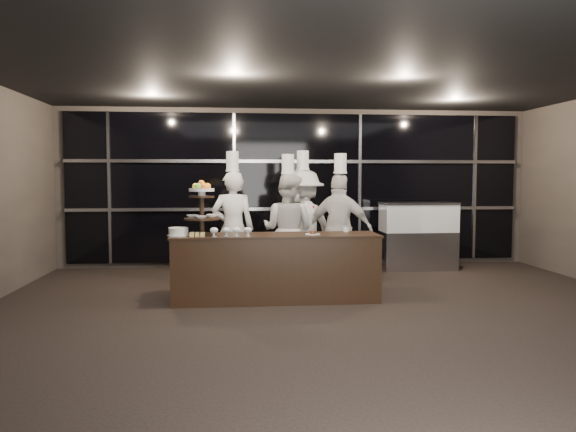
{
  "coord_description": "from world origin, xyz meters",
  "views": [
    {
      "loc": [
        -1.23,
        -5.7,
        1.71
      ],
      "look_at": [
        -0.45,
        2.23,
        1.15
      ],
      "focal_mm": 35.0,
      "sensor_mm": 36.0,
      "label": 1
    }
  ],
  "objects": [
    {
      "name": "display_case",
      "position": [
        2.17,
        4.3,
        0.69
      ],
      "size": [
        1.37,
        0.6,
        1.24
      ],
      "color": "#A5A5AA",
      "rests_on": "ground"
    },
    {
      "name": "layer_cake",
      "position": [
        -1.96,
        1.88,
        0.97
      ],
      "size": [
        0.3,
        0.3,
        0.11
      ],
      "color": "white",
      "rests_on": "buffet_counter"
    },
    {
      "name": "pastry_squares",
      "position": [
        -1.7,
        1.77,
        0.95
      ],
      "size": [
        0.2,
        0.13,
        0.05
      ],
      "color": "#ECD373",
      "rests_on": "buffet_counter"
    },
    {
      "name": "chef_c",
      "position": [
        -0.12,
        3.18,
        0.92
      ],
      "size": [
        1.36,
        1.2,
        2.12
      ],
      "color": "silver",
      "rests_on": "ground"
    },
    {
      "name": "chef_cup",
      "position": [
        0.38,
        2.18,
        0.96
      ],
      "size": [
        0.08,
        0.08,
        0.07
      ],
      "primitive_type": "cylinder",
      "color": "white",
      "rests_on": "buffet_counter"
    },
    {
      "name": "chef_b",
      "position": [
        -0.38,
        2.96,
        0.89
      ],
      "size": [
        1.07,
        0.99,
        2.06
      ],
      "color": "silver",
      "rests_on": "ground"
    },
    {
      "name": "room",
      "position": [
        0.0,
        0.0,
        1.5
      ],
      "size": [
        10.0,
        10.0,
        10.0
      ],
      "color": "black",
      "rests_on": "ground"
    },
    {
      "name": "compotes",
      "position": [
        -1.26,
        1.71,
        1.0
      ],
      "size": [
        0.56,
        0.11,
        0.12
      ],
      "color": "silver",
      "rests_on": "buffet_counter"
    },
    {
      "name": "chef_d",
      "position": [
        0.42,
        2.85,
        0.9
      ],
      "size": [
        1.12,
        0.85,
        2.07
      ],
      "color": "silver",
      "rests_on": "ground"
    },
    {
      "name": "buffet_counter",
      "position": [
        -0.65,
        1.93,
        0.47
      ],
      "size": [
        2.84,
        0.74,
        0.92
      ],
      "color": "black",
      "rests_on": "ground"
    },
    {
      "name": "window_wall",
      "position": [
        0.0,
        4.94,
        1.5
      ],
      "size": [
        8.6,
        0.1,
        2.8
      ],
      "color": "black",
      "rests_on": "ground"
    },
    {
      "name": "display_stand",
      "position": [
        -1.65,
        1.93,
        1.34
      ],
      "size": [
        0.48,
        0.48,
        0.74
      ],
      "color": "black",
      "rests_on": "buffet_counter"
    },
    {
      "name": "small_plate",
      "position": [
        -0.15,
        1.83,
        0.94
      ],
      "size": [
        0.2,
        0.2,
        0.05
      ],
      "color": "white",
      "rests_on": "buffet_counter"
    },
    {
      "name": "chef_a",
      "position": [
        -1.23,
        3.0,
        0.92
      ],
      "size": [
        0.68,
        0.46,
        2.1
      ],
      "color": "white",
      "rests_on": "ground"
    }
  ]
}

